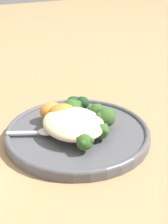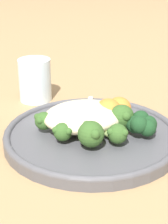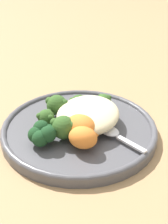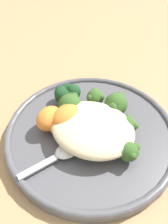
# 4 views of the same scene
# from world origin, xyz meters

# --- Properties ---
(ground_plane) EXTENTS (4.00, 4.00, 0.00)m
(ground_plane) POSITION_xyz_m (0.00, 0.00, 0.00)
(ground_plane) COLOR #9E7A51
(plate) EXTENTS (0.29, 0.29, 0.02)m
(plate) POSITION_xyz_m (0.01, 0.02, 0.01)
(plate) COLOR #4C4C51
(plate) RESTS_ON ground_plane
(quinoa_mound) EXTENTS (0.13, 0.11, 0.04)m
(quinoa_mound) POSITION_xyz_m (0.00, 0.03, 0.04)
(quinoa_mound) COLOR beige
(quinoa_mound) RESTS_ON plate
(broccoli_stalk_0) EXTENTS (0.10, 0.04, 0.03)m
(broccoli_stalk_0) POSITION_xyz_m (-0.05, 0.04, 0.03)
(broccoli_stalk_0) COLOR #9EBC66
(broccoli_stalk_0) RESTS_ON plate
(broccoli_stalk_1) EXTENTS (0.10, 0.07, 0.03)m
(broccoli_stalk_1) POSITION_xyz_m (-0.03, 0.01, 0.03)
(broccoli_stalk_1) COLOR #9EBC66
(broccoli_stalk_1) RESTS_ON plate
(broccoli_stalk_2) EXTENTS (0.05, 0.10, 0.04)m
(broccoli_stalk_2) POSITION_xyz_m (-0.01, -0.02, 0.04)
(broccoli_stalk_2) COLOR #9EBC66
(broccoli_stalk_2) RESTS_ON plate
(broccoli_stalk_3) EXTENTS (0.05, 0.12, 0.03)m
(broccoli_stalk_3) POSITION_xyz_m (0.02, -0.02, 0.03)
(broccoli_stalk_3) COLOR #9EBC66
(broccoli_stalk_3) RESTS_ON plate
(broccoli_stalk_4) EXTENTS (0.10, 0.07, 0.04)m
(broccoli_stalk_4) POSITION_xyz_m (0.05, 0.01, 0.04)
(broccoli_stalk_4) COLOR #9EBC66
(broccoli_stalk_4) RESTS_ON plate
(sweet_potato_chunk_0) EXTENTS (0.06, 0.07, 0.04)m
(sweet_potato_chunk_0) POSITION_xyz_m (0.05, 0.03, 0.04)
(sweet_potato_chunk_0) COLOR orange
(sweet_potato_chunk_0) RESTS_ON plate
(sweet_potato_chunk_1) EXTENTS (0.09, 0.08, 0.03)m
(sweet_potato_chunk_1) POSITION_xyz_m (0.04, 0.04, 0.04)
(sweet_potato_chunk_1) COLOR orange
(sweet_potato_chunk_1) RESTS_ON plate
(sweet_potato_chunk_2) EXTENTS (0.04, 0.05, 0.04)m
(sweet_potato_chunk_2) POSITION_xyz_m (0.07, 0.05, 0.04)
(sweet_potato_chunk_2) COLOR orange
(sweet_potato_chunk_2) RESTS_ON plate
(kale_tuft) EXTENTS (0.05, 0.05, 0.03)m
(kale_tuft) POSITION_xyz_m (0.08, -0.02, 0.04)
(kale_tuft) COLOR #193D1E
(kale_tuft) RESTS_ON plate
(spoon) EXTENTS (0.07, 0.10, 0.01)m
(spoon) POSITION_xyz_m (0.02, 0.09, 0.03)
(spoon) COLOR silver
(spoon) RESTS_ON plate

